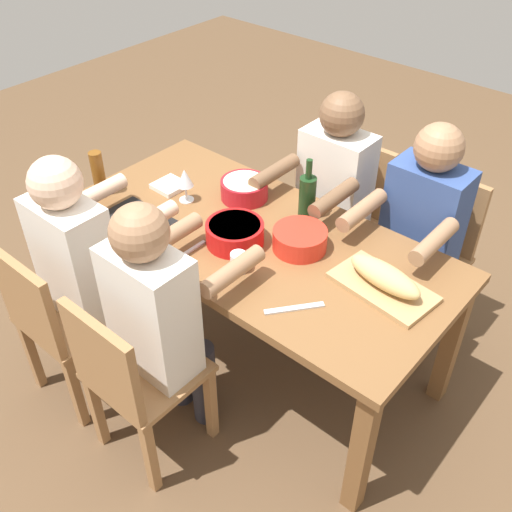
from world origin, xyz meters
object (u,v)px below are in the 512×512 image
at_px(chair_far_center, 131,376).
at_px(serving_bowl_fruit, 300,238).
at_px(chair_near_left, 429,248).
at_px(diner_near_center, 330,192).
at_px(wine_glass, 185,179).
at_px(cup_far_center, 239,262).
at_px(diner_near_left, 418,229).
at_px(bread_loaf, 385,276).
at_px(cutting_board, 383,287).
at_px(diner_far_right, 83,259).
at_px(wine_bottle, 307,196).
at_px(serving_bowl_pasta, 244,188).
at_px(chair_near_center, 346,212).
at_px(chair_far_right, 57,319).
at_px(dining_table, 256,252).
at_px(diner_far_center, 161,311).
at_px(napkin_stack, 170,186).
at_px(serving_bowl_greens, 235,232).
at_px(beer_bottle, 98,173).

distance_m(chair_far_center, serving_bowl_fruit, 0.88).
bearing_deg(chair_near_left, diner_near_center, 20.73).
relative_size(wine_glass, cup_far_center, 1.92).
height_order(diner_near_left, bread_loaf, diner_near_left).
height_order(diner_near_center, cutting_board, diner_near_center).
distance_m(diner_far_right, wine_bottle, 1.01).
bearing_deg(serving_bowl_pasta, chair_near_center, -113.82).
bearing_deg(serving_bowl_pasta, diner_near_left, -153.43).
bearing_deg(cutting_board, chair_far_right, 36.58).
xyz_separation_m(serving_bowl_pasta, wine_glass, (0.19, 0.19, 0.06)).
xyz_separation_m(diner_far_right, cup_far_center, (-0.58, -0.34, 0.09)).
relative_size(diner_near_center, serving_bowl_pasta, 5.38).
distance_m(chair_near_center, wine_bottle, 0.61).
distance_m(dining_table, cup_far_center, 0.28).
relative_size(diner_far_center, bread_loaf, 3.75).
xyz_separation_m(chair_near_left, serving_bowl_fruit, (0.29, 0.69, 0.31)).
bearing_deg(napkin_stack, cup_far_center, 159.92).
xyz_separation_m(diner_far_center, bread_loaf, (-0.60, -0.62, 0.11)).
height_order(serving_bowl_pasta, wine_glass, wine_glass).
relative_size(diner_near_center, serving_bowl_fruit, 5.23).
distance_m(serving_bowl_greens, cup_far_center, 0.19).
height_order(diner_near_left, wine_bottle, diner_near_left).
distance_m(dining_table, diner_far_center, 0.56).
height_order(serving_bowl_pasta, beer_bottle, beer_bottle).
bearing_deg(diner_near_left, napkin_stack, 26.86).
xyz_separation_m(chair_far_center, serving_bowl_greens, (0.04, -0.65, 0.31)).
distance_m(chair_near_center, bread_loaf, 0.96).
bearing_deg(cutting_board, serving_bowl_greens, 13.48).
bearing_deg(wine_bottle, dining_table, 74.36).
bearing_deg(chair_near_left, serving_bowl_pasta, 36.98).
distance_m(cutting_board, bread_loaf, 0.06).
bearing_deg(serving_bowl_greens, dining_table, -112.49).
xyz_separation_m(diner_near_left, diner_near_center, (0.49, 0.00, 0.00)).
relative_size(serving_bowl_fruit, cup_far_center, 2.65).
distance_m(chair_far_center, diner_near_center, 1.32).
xyz_separation_m(diner_far_right, bread_loaf, (-1.08, -0.62, 0.11)).
xyz_separation_m(serving_bowl_fruit, cup_far_center, (0.09, 0.28, -0.01)).
xyz_separation_m(beer_bottle, cup_far_center, (-0.88, -0.00, -0.07)).
xyz_separation_m(chair_far_right, cutting_board, (-1.08, -0.80, 0.27)).
distance_m(diner_near_center, serving_bowl_fruit, 0.55).
distance_m(chair_near_left, serving_bowl_greens, 1.03).
bearing_deg(chair_far_right, cutting_board, -143.42).
distance_m(beer_bottle, napkin_stack, 0.34).
xyz_separation_m(chair_far_right, bread_loaf, (-1.08, -0.80, 0.32)).
height_order(cutting_board, cup_far_center, cup_far_center).
distance_m(diner_near_center, cup_far_center, 0.79).
bearing_deg(dining_table, chair_near_left, -123.13).
relative_size(serving_bowl_fruit, cutting_board, 0.57).
height_order(bread_loaf, cup_far_center, bread_loaf).
bearing_deg(chair_far_right, serving_bowl_pasta, -104.53).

